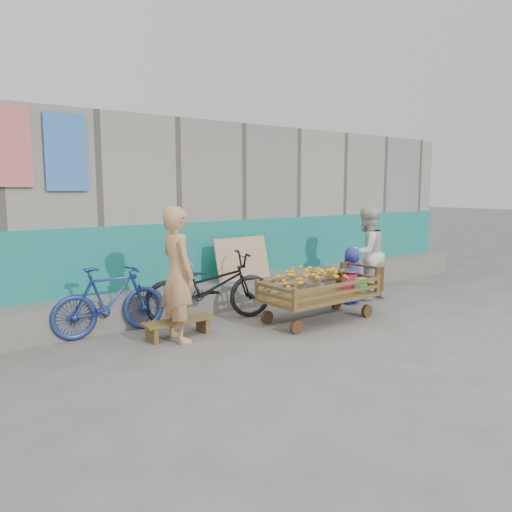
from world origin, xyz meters
TOP-DOWN VIEW (x-y plane):
  - ground at (0.00, 0.00)m, footprint 80.00×80.00m
  - building_wall at (-0.00, 4.05)m, footprint 12.00×3.50m
  - banana_cart at (0.68, 0.88)m, footprint 1.88×0.86m
  - bench at (-1.33, 1.41)m, footprint 0.94×0.28m
  - vendor_man at (-1.39, 1.27)m, footprint 0.43×0.64m
  - woman at (2.36, 1.40)m, footprint 0.79×0.62m
  - child at (1.91, 1.32)m, footprint 0.49×0.34m
  - bicycle_dark at (-0.56, 1.85)m, footprint 2.02×1.19m
  - bicycle_blue at (-1.99, 2.05)m, footprint 1.55×0.49m

SIDE VIEW (x-z plane):
  - ground at x=0.00m, z-range 0.00..0.00m
  - bench at x=-1.33m, z-range 0.05..0.29m
  - bicycle_blue at x=-1.99m, z-range 0.00..0.92m
  - child at x=1.91m, z-range 0.00..0.96m
  - bicycle_dark at x=-0.56m, z-range 0.00..1.00m
  - banana_cart at x=0.68m, z-range 0.14..0.94m
  - woman at x=2.36m, z-range 0.00..1.62m
  - vendor_man at x=-1.39m, z-range 0.00..1.72m
  - building_wall at x=0.00m, z-range -0.03..2.97m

